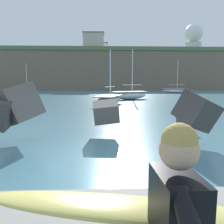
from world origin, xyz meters
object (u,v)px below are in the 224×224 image
(boat_mid_centre, at_px, (28,92))
(radar_dome, at_px, (194,37))
(boat_near_left, at_px, (109,100))
(boat_near_right, at_px, (175,91))
(boat_near_centre, at_px, (130,95))
(station_building_central, at_px, (94,42))
(station_building_west, at_px, (99,49))

(boat_mid_centre, height_order, radar_dome, radar_dome)
(boat_near_left, xyz_separation_m, boat_near_right, (15.50, 26.18, 0.04))
(radar_dome, bearing_deg, boat_mid_centre, -142.03)
(boat_near_centre, xyz_separation_m, boat_mid_centre, (-18.94, 14.41, -0.04))
(boat_near_right, distance_m, station_building_central, 41.03)
(boat_near_left, xyz_separation_m, boat_mid_centre, (-15.89, 22.06, 0.03))
(boat_near_right, height_order, radar_dome, radar_dome)
(radar_dome, distance_m, station_building_west, 36.76)
(boat_mid_centre, bearing_deg, boat_near_left, -54.24)
(boat_mid_centre, bearing_deg, boat_near_centre, -37.28)
(boat_near_left, relative_size, radar_dome, 0.57)
(boat_near_right, bearing_deg, station_building_central, 121.40)
(boat_mid_centre, bearing_deg, station_building_central, 71.99)
(boat_near_left, distance_m, radar_dome, 71.06)
(boat_mid_centre, bearing_deg, boat_near_right, 7.47)
(boat_near_left, bearing_deg, boat_near_centre, 68.28)
(station_building_west, bearing_deg, boat_mid_centre, -105.75)
(boat_near_right, distance_m, boat_mid_centre, 31.66)
(boat_mid_centre, relative_size, radar_dome, 0.65)
(boat_near_right, bearing_deg, boat_mid_centre, -172.53)
(station_building_central, bearing_deg, boat_near_right, -58.60)
(radar_dome, bearing_deg, boat_near_left, -118.69)
(boat_near_right, height_order, station_building_central, station_building_central)
(boat_mid_centre, relative_size, station_building_central, 0.87)
(radar_dome, height_order, station_building_west, radar_dome)
(boat_near_centre, distance_m, boat_mid_centre, 23.80)
(boat_near_right, relative_size, radar_dome, 0.73)
(radar_dome, bearing_deg, station_building_west, 164.67)
(boat_near_left, relative_size, station_building_central, 0.76)
(boat_near_left, height_order, station_building_west, station_building_west)
(station_building_central, bearing_deg, boat_near_centre, -81.96)
(boat_near_left, height_order, boat_mid_centre, boat_mid_centre)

